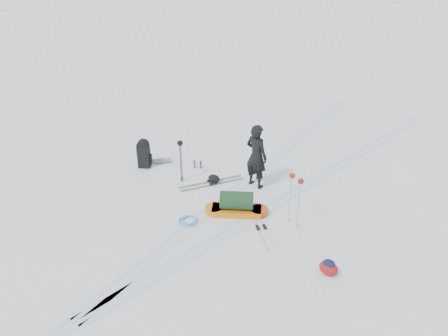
{
  "coord_description": "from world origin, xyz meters",
  "views": [
    {
      "loc": [
        5.97,
        -7.69,
        6.31
      ],
      "look_at": [
        0.01,
        0.02,
        0.95
      ],
      "focal_mm": 35.0,
      "sensor_mm": 36.0,
      "label": 1
    }
  ],
  "objects_px": {
    "ski_poles_black": "(180,148)",
    "expedition_rucksack": "(146,154)",
    "skier": "(256,156)",
    "pulk_sled": "(237,205)"
  },
  "relations": [
    {
      "from": "ski_poles_black",
      "to": "skier",
      "type": "bearing_deg",
      "value": 44.58
    },
    {
      "from": "expedition_rucksack",
      "to": "ski_poles_black",
      "type": "relative_size",
      "value": 0.74
    },
    {
      "from": "expedition_rucksack",
      "to": "skier",
      "type": "bearing_deg",
      "value": -12.99
    },
    {
      "from": "skier",
      "to": "ski_poles_black",
      "type": "relative_size",
      "value": 1.44
    },
    {
      "from": "skier",
      "to": "expedition_rucksack",
      "type": "relative_size",
      "value": 1.95
    },
    {
      "from": "skier",
      "to": "pulk_sled",
      "type": "height_order",
      "value": "skier"
    },
    {
      "from": "ski_poles_black",
      "to": "pulk_sled",
      "type": "bearing_deg",
      "value": 4.41
    },
    {
      "from": "skier",
      "to": "ski_poles_black",
      "type": "distance_m",
      "value": 2.09
    },
    {
      "from": "skier",
      "to": "expedition_rucksack",
      "type": "distance_m",
      "value": 3.42
    },
    {
      "from": "ski_poles_black",
      "to": "expedition_rucksack",
      "type": "bearing_deg",
      "value": -167.1
    }
  ]
}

